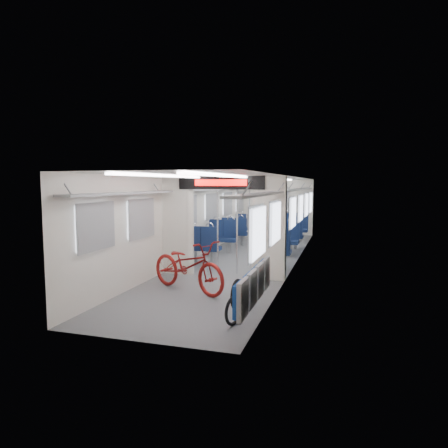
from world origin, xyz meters
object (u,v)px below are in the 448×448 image
Objects in this scene: bicycle at (188,265)px; stanchion_far_right at (266,215)px; seat_bay_far_left at (241,227)px; stanchion_near_right at (237,225)px; stanchion_near_left at (218,225)px; bike_hoop_c at (245,291)px; bike_hoop_a at (233,312)px; stanchion_far_left at (249,214)px; seat_bay_near_left at (213,238)px; seat_bay_near_right at (278,240)px; bike_hoop_b at (237,296)px; seat_bay_far_right at (292,228)px; flip_bench at (254,285)px.

stanchion_far_right is at bearing 19.55° from bicycle.
stanchion_near_right is (1.19, -5.08, 0.62)m from seat_bay_far_left.
stanchion_near_left reaches higher than bicycle.
bike_hoop_a is at bearing -85.78° from bike_hoop_c.
seat_bay_far_left is at bearing 103.22° from stanchion_near_right.
stanchion_far_left is at bearing 91.06° from stanchion_near_left.
seat_bay_near_left is 0.93× the size of stanchion_far_left.
seat_bay_near_right is at bearing 7.17° from bicycle.
stanchion_far_right is at bearing 96.81° from bike_hoop_a.
bike_hoop_b is 0.27× the size of seat_bay_far_left.
seat_bay_near_right is at bearing -90.00° from seat_bay_far_right.
seat_bay_far_right is at bearing 66.70° from stanchion_far_right.
stanchion_near_right is 3.74m from stanchion_far_left.
stanchion_near_left is (-1.59, 3.16, 0.57)m from flip_bench.
bicycle is 4.27× the size of bike_hoop_a.
seat_bay_near_left reaches higher than seat_bay_far_left.
seat_bay_far_right is at bearing 45.88° from stanchion_far_left.
bike_hoop_a is 0.20× the size of stanchion_near_left.
bike_hoop_c is 0.23× the size of seat_bay_near_right.
flip_bench reaches higher than bike_hoop_b.
bicycle is 0.88× the size of seat_bay_far_right.
flip_bench is 8.49m from seat_bay_far_left.
stanchion_far_left is (0.63, -1.38, 0.62)m from seat_bay_far_left.
bicycle is at bearing -79.65° from seat_bay_near_left.
seat_bay_near_right is (-0.08, 4.15, 0.33)m from bike_hoop_c.
bike_hoop_b reaches higher than bike_hoop_a.
seat_bay_far_left is at bearing 97.92° from stanchion_near_left.
flip_bench is 3.98× the size of bike_hoop_b.
stanchion_far_left is (-1.24, -1.28, 0.59)m from seat_bay_far_right.
seat_bay_far_right reaches higher than seat_bay_far_left.
stanchion_near_right is (0.54, 1.77, 0.63)m from bicycle.
seat_bay_far_right reaches higher than bike_hoop_b.
stanchion_far_right is at bearing 112.36° from seat_bay_near_right.
bike_hoop_c is 7.62m from seat_bay_far_left.
bike_hoop_b is 0.23× the size of stanchion_near_left.
seat_bay_far_right is 5.09m from stanchion_near_left.
seat_bay_near_left is at bearing 111.29° from bike_hoop_a.
seat_bay_far_right is at bearing 91.11° from bike_hoop_a.
stanchion_near_right reaches higher than bike_hoop_b.
bike_hoop_a is 3.81m from stanchion_near_left.
flip_bench is at bearing -85.18° from seat_bay_near_right.
stanchion_far_left reaches higher than flip_bench.
bike_hoop_c is at bearing 80.33° from bike_hoop_b.
seat_bay_near_right is 0.97× the size of stanchion_near_left.
seat_bay_far_left reaches higher than bike_hoop_c.
stanchion_near_right is 1.00× the size of stanchion_far_right.
seat_bay_near_left is (-1.89, 4.48, 0.31)m from bike_hoop_b.
seat_bay_far_left is 1.87m from seat_bay_far_right.
stanchion_near_right is at bearing 8.78° from bicycle.
seat_bay_far_left is (-1.89, 7.72, 0.29)m from bike_hoop_b.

